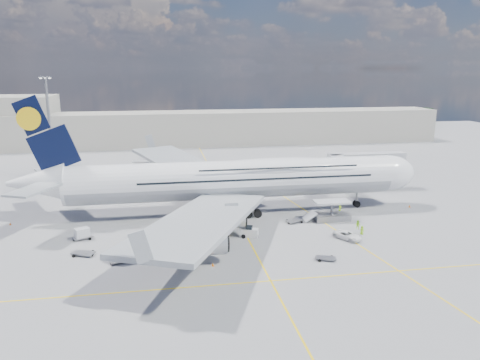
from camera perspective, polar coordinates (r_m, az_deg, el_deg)
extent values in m
plane|color=gray|center=(81.23, 0.44, -6.17)|extent=(300.00, 300.00, 0.00)
cube|color=yellow|center=(81.23, 0.44, -6.16)|extent=(0.25, 220.00, 0.01)
cube|color=yellow|center=(63.14, 3.75, -12.16)|extent=(120.00, 0.25, 0.01)
cube|color=yellow|center=(93.72, 7.80, -3.59)|extent=(14.16, 99.06, 0.01)
cylinder|color=white|center=(88.77, -0.71, 0.12)|extent=(62.00, 7.20, 7.20)
cylinder|color=#9EA0A5|center=(88.80, -0.71, 0.02)|extent=(60.76, 7.13, 7.13)
ellipsoid|color=white|center=(89.92, 4.33, 1.54)|extent=(36.00, 6.84, 3.76)
ellipsoid|color=white|center=(98.44, 17.41, 0.82)|extent=(11.52, 7.20, 7.20)
ellipsoid|color=black|center=(99.83, 19.09, 1.22)|extent=(3.84, 4.16, 1.44)
cone|color=white|center=(90.19, -23.58, -0.29)|extent=(10.00, 6.84, 6.84)
cube|color=black|center=(88.22, -22.85, 5.32)|extent=(11.02, 0.46, 14.61)
cylinder|color=yellow|center=(88.44, -24.33, 6.84)|extent=(4.00, 0.60, 4.00)
cube|color=#999EA3|center=(107.64, -6.62, 1.74)|extent=(25.49, 39.15, 3.35)
cube|color=#999EA3|center=(69.02, -4.63, -4.90)|extent=(25.49, 39.15, 3.35)
cylinder|color=#B7BABF|center=(101.27, -3.51, -0.33)|extent=(5.20, 3.50, 3.50)
cylinder|color=#B7BABF|center=(111.10, -6.42, 0.85)|extent=(5.20, 3.50, 3.50)
cylinder|color=#B7BABF|center=(77.40, -1.42, -4.67)|extent=(5.20, 3.50, 3.50)
cylinder|color=#B7BABF|center=(67.06, -3.92, -7.62)|extent=(5.20, 3.50, 3.50)
cylinder|color=gray|center=(96.95, 14.06, -1.95)|extent=(0.44, 0.44, 3.80)
cylinder|color=black|center=(97.36, 14.00, -2.83)|extent=(1.30, 0.90, 1.30)
cylinder|color=gray|center=(89.94, -0.70, -2.74)|extent=(0.56, 0.56, 3.80)
cylinder|color=black|center=(93.38, -1.01, -3.05)|extent=(1.50, 0.90, 1.50)
cube|color=#B7B7BC|center=(103.53, 12.31, 1.90)|extent=(3.00, 10.00, 2.60)
cube|color=#B7B7BC|center=(111.20, 15.18, 2.53)|extent=(18.00, 3.00, 2.60)
cylinder|color=gray|center=(107.73, 12.61, 0.40)|extent=(0.80, 0.80, 7.10)
cylinder|color=black|center=(108.45, 12.53, -1.20)|extent=(0.90, 0.80, 0.90)
cylinder|color=gray|center=(115.47, 18.67, 0.88)|extent=(1.00, 1.00, 7.10)
cube|color=gray|center=(116.16, 18.56, -0.64)|extent=(2.00, 2.00, 0.80)
cylinder|color=#B7B7BC|center=(100.10, 13.12, 1.47)|extent=(3.60, 3.60, 2.80)
cube|color=silver|center=(87.29, 11.15, -2.61)|extent=(6.50, 3.20, 0.35)
cube|color=gray|center=(88.14, 11.07, -4.46)|extent=(6.50, 3.20, 1.10)
cube|color=gray|center=(87.70, 11.11, -3.52)|extent=(0.22, 1.99, 3.00)
cylinder|color=black|center=(86.26, 9.72, -4.94)|extent=(0.70, 0.30, 0.70)
cube|color=silver|center=(86.63, 8.47, -4.36)|extent=(2.16, 2.60, 1.60)
cylinder|color=gray|center=(124.00, -22.14, 5.62)|extent=(0.70, 0.70, 25.00)
cube|color=gray|center=(123.14, -22.67, 11.48)|extent=(3.00, 0.40, 0.60)
cube|color=#B2AD9E|center=(172.15, -5.25, 6.30)|extent=(180.00, 16.00, 12.00)
cube|color=#193814|center=(223.09, 4.16, 7.43)|extent=(160.00, 6.00, 8.00)
cube|color=gray|center=(74.58, -18.57, -8.42)|extent=(3.67, 2.90, 0.19)
cylinder|color=black|center=(74.25, -19.63, -8.73)|extent=(0.48, 0.19, 0.48)
cylinder|color=black|center=(75.03, -17.50, -8.32)|extent=(0.48, 0.19, 0.48)
cube|color=gray|center=(70.52, -14.26, -9.40)|extent=(3.65, 2.60, 0.20)
cylinder|color=black|center=(70.09, -15.38, -9.74)|extent=(0.48, 0.20, 0.48)
cylinder|color=black|center=(71.08, -13.14, -9.27)|extent=(0.48, 0.20, 0.48)
cube|color=silver|center=(70.19, -14.30, -8.74)|extent=(2.77, 2.25, 1.65)
cube|color=gray|center=(71.42, -10.50, -8.94)|extent=(3.25, 2.31, 0.18)
cylinder|color=black|center=(70.96, -11.46, -9.25)|extent=(0.43, 0.18, 0.43)
cylinder|color=black|center=(72.00, -9.55, -8.82)|extent=(0.43, 0.18, 0.43)
cube|color=gray|center=(81.29, -18.63, -6.63)|extent=(3.40, 2.79, 0.18)
cylinder|color=black|center=(80.98, -19.53, -6.87)|extent=(0.44, 0.18, 0.44)
cylinder|color=black|center=(81.71, -17.72, -6.55)|extent=(0.44, 0.18, 0.44)
cube|color=silver|center=(81.03, -18.67, -6.09)|extent=(2.64, 2.34, 1.50)
cube|color=gray|center=(70.30, 10.41, -9.32)|extent=(3.22, 2.45, 0.17)
cylinder|color=black|center=(69.48, 9.67, -9.68)|extent=(0.42, 0.17, 0.42)
cylinder|color=black|center=(71.22, 11.12, -9.15)|extent=(0.42, 0.17, 0.42)
cube|color=gray|center=(85.73, 6.64, -4.95)|extent=(3.38, 2.69, 0.18)
cylinder|color=black|center=(84.90, 5.97, -5.21)|extent=(0.44, 0.18, 0.44)
cylinder|color=black|center=(86.65, 7.29, -4.85)|extent=(0.44, 0.18, 0.44)
cube|color=white|center=(78.00, 1.11, -6.43)|extent=(3.28, 2.31, 1.39)
cube|color=black|center=(77.72, 1.12, -5.84)|extent=(1.43, 1.56, 0.53)
cylinder|color=black|center=(77.42, 0.42, -6.91)|extent=(0.68, 0.27, 0.68)
cylinder|color=black|center=(78.88, 1.80, -6.52)|extent=(0.68, 0.27, 0.68)
cube|color=gray|center=(102.86, -10.73, -1.57)|extent=(7.17, 4.49, 2.07)
cube|color=white|center=(102.39, -11.18, -0.52)|extent=(5.53, 4.03, 2.28)
cube|color=white|center=(102.60, -9.31, -1.01)|extent=(2.52, 2.85, 1.66)
cube|color=black|center=(102.56, -8.91, -0.88)|extent=(0.80, 2.01, 0.93)
cylinder|color=black|center=(101.81, -9.44, -1.94)|extent=(1.14, 0.36, 1.14)
cylinder|color=black|center=(104.20, -11.96, -1.70)|extent=(1.14, 0.36, 1.14)
cube|color=orange|center=(102.56, -11.16, -0.91)|extent=(5.60, 4.10, 0.52)
cube|color=gray|center=(125.29, -11.63, 1.03)|extent=(6.16, 2.87, 1.83)
cube|color=white|center=(124.96, -11.96, 1.79)|extent=(4.62, 2.78, 2.01)
cube|color=white|center=(125.06, -10.60, 1.44)|extent=(1.88, 2.28, 1.46)
cube|color=black|center=(125.01, -10.31, 1.53)|extent=(0.35, 1.83, 0.82)
cylinder|color=black|center=(124.30, -10.70, 0.78)|extent=(1.01, 0.32, 1.01)
cylinder|color=black|center=(126.49, -12.51, 0.91)|extent=(1.01, 0.32, 1.01)
imported|color=white|center=(78.96, 12.95, -6.59)|extent=(4.39, 5.29, 1.34)
imported|color=#ABEA18|center=(92.34, 12.08, -3.43)|extent=(0.82, 0.75, 1.88)
imported|color=#96E418|center=(83.91, 14.18, -5.34)|extent=(1.03, 1.00, 1.68)
imported|color=#DEF519|center=(75.74, -7.42, -6.98)|extent=(0.82, 1.23, 1.95)
imported|color=#92DD17|center=(81.65, 14.64, -5.95)|extent=(0.81, 0.90, 1.54)
imported|color=#A0ED18|center=(77.11, -2.87, -6.60)|extent=(1.21, 0.82, 1.72)
cone|color=orange|center=(100.24, 19.96, -2.99)|extent=(0.46, 0.46, 0.58)
cube|color=orange|center=(100.32, 19.95, -3.15)|extent=(0.40, 0.40, 0.03)
cone|color=orange|center=(95.87, -2.85, -2.91)|extent=(0.45, 0.45, 0.57)
cube|color=orange|center=(95.95, -2.85, -3.07)|extent=(0.39, 0.39, 0.03)
cone|color=orange|center=(120.90, -7.93, 0.43)|extent=(0.48, 0.48, 0.61)
cube|color=orange|center=(120.96, -7.92, 0.30)|extent=(0.42, 0.42, 0.03)
cone|color=orange|center=(74.93, -10.23, -7.88)|extent=(0.46, 0.46, 0.59)
cube|color=orange|center=(75.03, -10.22, -8.07)|extent=(0.40, 0.40, 0.03)
cone|color=orange|center=(67.30, -3.34, -10.24)|extent=(0.40, 0.40, 0.51)
cube|color=orange|center=(67.40, -3.34, -10.43)|extent=(0.35, 0.35, 0.03)
cone|color=orange|center=(93.43, -26.22, -4.80)|extent=(0.38, 0.38, 0.48)
cube|color=orange|center=(93.50, -26.21, -4.93)|extent=(0.33, 0.33, 0.03)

